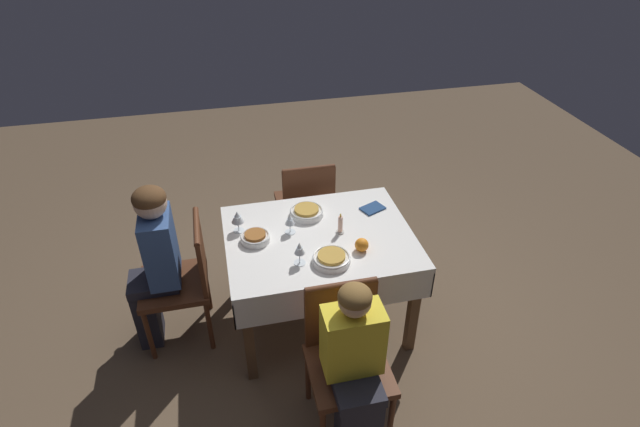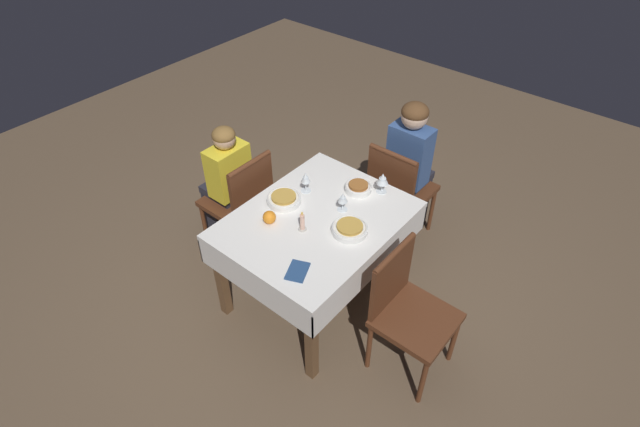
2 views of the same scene
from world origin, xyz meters
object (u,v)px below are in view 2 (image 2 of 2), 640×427
wine_glass_south (343,198)px  wine_glass_east (383,179)px  chair_north (242,199)px  bowl_east (358,187)px  candle_centerpiece (302,223)px  person_child_yellow (225,181)px  person_adult_denim (412,161)px  bowl_north (284,199)px  chair_south (407,307)px  orange_fruit (269,217)px  chair_east (398,188)px  bowl_south (350,229)px  napkin_red_folded (297,271)px  dining_table (317,230)px  wine_glass_north (306,178)px

wine_glass_south → wine_glass_east: bearing=-15.6°
chair_north → bowl_east: bearing=115.9°
candle_centerpiece → person_child_yellow: bearing=80.1°
person_adult_denim → bowl_north: (-1.03, 0.35, 0.10)m
person_child_yellow → wine_glass_south: size_ratio=7.81×
chair_south → bowl_east: bearing=56.9°
bowl_east → orange_fruit: (-0.61, 0.24, 0.01)m
chair_east → bowl_east: 0.54m
chair_east → orange_fruit: size_ratio=10.50×
chair_north → orange_fruit: 0.65m
chair_north → bowl_east: chair_north is taller
chair_south → wine_glass_south: 0.78m
chair_north → bowl_south: chair_north is taller
person_adult_denim → wine_glass_east: (-0.53, -0.08, 0.17)m
napkin_red_folded → dining_table: bearing=26.5°
chair_north → candle_centerpiece: 0.81m
dining_table → person_child_yellow: person_child_yellow is taller
chair_east → person_child_yellow: (-0.84, 0.98, 0.09)m
bowl_east → person_adult_denim: bearing=-4.3°
dining_table → wine_glass_east: (0.49, -0.16, 0.20)m
bowl_north → dining_table: bearing=-87.5°
bowl_north → bowl_south: same height
bowl_south → candle_centerpiece: bearing=125.5°
chair_south → wine_glass_north: size_ratio=5.86×
chair_north → person_child_yellow: (0.00, 0.16, 0.09)m
chair_east → wine_glass_north: bearing=65.5°
orange_fruit → bowl_east: bearing=-21.1°
candle_centerpiece → orange_fruit: 0.22m
wine_glass_south → candle_centerpiece: candle_centerpiece is taller
wine_glass_south → candle_centerpiece: bearing=166.7°
dining_table → chair_north: 0.75m
dining_table → wine_glass_east: bearing=-18.3°
person_child_yellow → wine_glass_east: (0.47, -1.07, 0.25)m
bowl_east → candle_centerpiece: size_ratio=1.25×
chair_east → bowl_south: (-0.83, -0.16, 0.26)m
candle_centerpiece → person_adult_denim: bearing=-4.0°
person_adult_denim → wine_glass_south: 0.86m
person_child_yellow → napkin_red_folded: size_ratio=5.76×
person_child_yellow → napkin_red_folded: 1.21m
chair_north → wine_glass_north: same height
person_child_yellow → orange_fruit: 0.76m
dining_table → bowl_east: size_ratio=6.46×
chair_north → bowl_north: bearing=85.9°
chair_south → candle_centerpiece: size_ratio=6.06×
bowl_east → candle_centerpiece: bearing=176.4°
bowl_east → wine_glass_east: size_ratio=1.23×
dining_table → chair_east: size_ratio=1.33×
dining_table → bowl_south: size_ratio=5.25×
bowl_east → wine_glass_south: (-0.23, -0.04, 0.07)m
bowl_east → napkin_red_folded: bowl_east is taller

